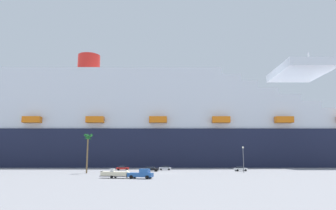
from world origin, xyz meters
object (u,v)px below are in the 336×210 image
Objects in this scene: cruise_ship at (154,128)px; parked_car_black_coupe at (151,169)px; small_boat_on_trailer at (118,174)px; street_lamp at (243,156)px; parked_car_silver_sedan at (165,168)px; parked_car_red_hatchback at (123,168)px; palm_tree at (88,140)px; parked_car_white_van at (240,169)px; pickup_truck at (141,174)px.

cruise_ship is 54.18m from parked_car_black_coupe.
cruise_ship is 33.31× the size of small_boat_on_trailer.
street_lamp reaches higher than parked_car_black_coupe.
parked_car_red_hatchback is (-15.34, -1.58, -0.00)m from parked_car_silver_sedan.
palm_tree is 2.70× the size of parked_car_silver_sedan.
palm_tree reaches higher than parked_car_white_van.
palm_tree is (-19.17, 22.66, 8.67)m from pickup_truck.
palm_tree is 51.36m from parked_car_white_van.
parked_car_white_van is 0.98× the size of parked_car_red_hatchback.
pickup_truck is 0.50× the size of palm_tree.
small_boat_on_trailer is at bearing -90.90° from cruise_ship.
cruise_ship is 48.95× the size of pickup_truck.
pickup_truck is 1.35× the size of parked_car_silver_sedan.
street_lamp reaches higher than small_boat_on_trailer.
pickup_truck is at bearing -135.21° from street_lamp.
parked_car_silver_sedan is at bearing 5.89° from parked_car_red_hatchback.
street_lamp is (47.50, 5.47, -4.51)m from palm_tree.
street_lamp reaches higher than parked_car_white_van.
pickup_truck is at bearing -87.13° from cruise_ship.
parked_car_silver_sedan is at bearing 78.43° from small_boat_on_trailer.
parked_car_red_hatchback is 0.92× the size of parked_car_black_coupe.
cruise_ship is at bearing 93.68° from parked_car_black_coupe.
pickup_truck is 1.29× the size of parked_car_red_hatchback.
cruise_ship is at bearing 124.94° from parked_car_white_van.
street_lamp is 1.77× the size of parked_car_white_van.
parked_car_white_van is at bearing 85.22° from street_lamp.
pickup_truck is 5.77m from small_boat_on_trailer.
parked_car_silver_sedan is (7.51, -41.04, -18.29)m from cruise_ship.
street_lamp is 30.29m from parked_car_silver_sedan.
cruise_ship is at bearing 92.87° from pickup_truck.
palm_tree is at bearing -135.72° from parked_car_silver_sedan.
parked_car_black_coupe is (3.28, -50.89, -18.29)m from cruise_ship.
parked_car_white_van is 30.29m from parked_car_black_coupe.
parked_car_black_coupe is (11.11, -8.27, 0.00)m from parked_car_red_hatchback.
parked_car_white_van is 41.57m from parked_car_red_hatchback.
street_lamp is at bearing -33.11° from parked_car_silver_sedan.
street_lamp is (32.61, -57.41, -13.93)m from cruise_ship.
street_lamp is at bearing -12.53° from parked_car_black_coupe.
pickup_truck is 1.31× the size of parked_car_white_van.
parked_car_silver_sedan is (22.40, 21.84, -8.88)m from palm_tree.
parked_car_red_hatchback is at bearing -174.11° from parked_car_silver_sedan.
parked_car_red_hatchback and parked_car_black_coupe have the same top height.
cruise_ship reaches higher than pickup_truck.
cruise_ship is 67.48m from street_lamp.
small_boat_on_trailer is 0.74× the size of palm_tree.
pickup_truck reaches higher than parked_car_black_coupe.
small_boat_on_trailer is 1.93× the size of parked_car_white_van.
palm_tree is 23.50m from parked_car_black_coupe.
parked_car_silver_sedan is 15.42m from parked_car_red_hatchback.
parked_car_red_hatchback is (-41.25, 5.21, -0.00)m from parked_car_white_van.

